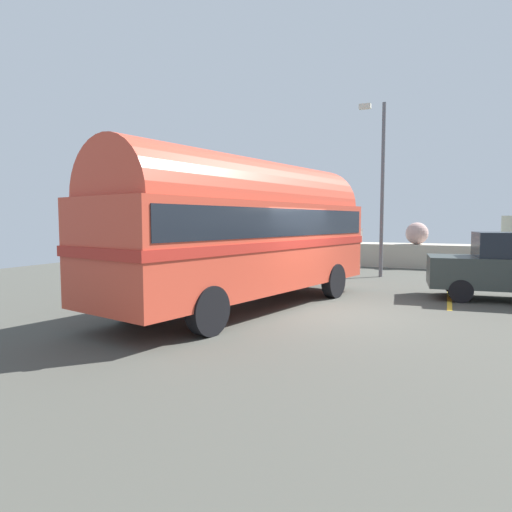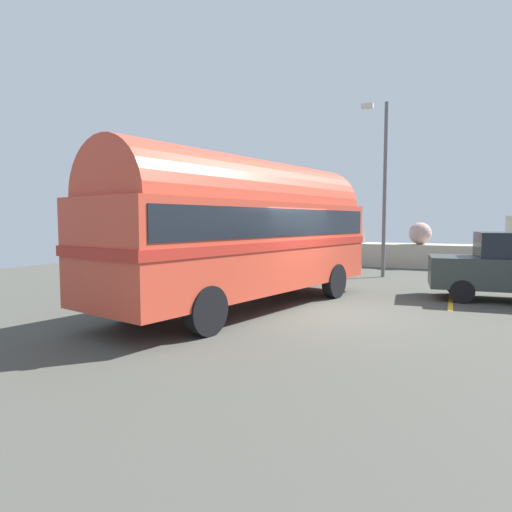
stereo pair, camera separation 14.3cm
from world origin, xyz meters
The scene contains 4 objects.
ground centered at (0.00, 0.00, 0.01)m, with size 32.00×26.00×0.02m.
breakwater centered at (-0.19, 11.78, 0.69)m, with size 31.36×2.57×2.41m.
vintage_coach centered at (-2.04, -0.26, 2.05)m, with size 4.32×8.90×3.70m.
lamp_post centered at (0.11, 7.38, 3.73)m, with size 0.99×0.28×6.64m.
Camera 2 is at (2.68, -10.24, 2.20)m, focal length 31.27 mm.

